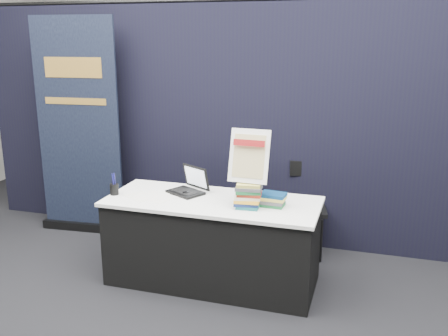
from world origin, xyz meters
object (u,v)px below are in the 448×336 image
book_stack_tall (248,196)px  book_stack_short (273,200)px  pullup_banner (79,140)px  info_sign (249,157)px  stacking_chair (306,204)px  laptop (187,186)px  display_table (213,241)px

book_stack_tall → book_stack_short: bearing=31.2°
pullup_banner → book_stack_tall: bearing=-26.5°
book_stack_tall → info_sign: 0.31m
book_stack_tall → book_stack_short: size_ratio=1.13×
info_sign → book_stack_tall: bearing=-87.7°
book_stack_tall → stacking_chair: 1.11m
laptop → info_sign: size_ratio=0.84×
info_sign → pullup_banner: size_ratio=0.19×
display_table → info_sign: 0.86m
display_table → laptop: laptop is taller
info_sign → stacking_chair: bearing=73.2°
info_sign → pullup_banner: 2.21m
book_stack_short → info_sign: info_sign is taller
info_sign → laptop: bearing=163.2°
book_stack_tall → pullup_banner: pullup_banner is taller
book_stack_tall → stacking_chair: book_stack_tall is taller
laptop → book_stack_short: (0.80, -0.13, -0.00)m
info_sign → book_stack_short: bearing=26.0°
laptop → book_stack_tall: 0.66m
display_table → book_stack_tall: book_stack_tall is taller
book_stack_short → pullup_banner: pullup_banner is taller
info_sign → stacking_chair: 1.22m
pullup_banner → stacking_chair: (2.39, 0.17, -0.52)m
display_table → book_stack_short: (0.52, 0.00, 0.43)m
stacking_chair → book_stack_short: bearing=-111.4°
book_stack_tall → info_sign: info_sign is taller
info_sign → stacking_chair: (0.34, 0.97, -0.67)m
laptop → info_sign: (0.61, -0.21, 0.36)m
display_table → pullup_banner: size_ratio=0.79×
display_table → book_stack_tall: 0.59m
book_stack_tall → stacking_chair: (0.34, 1.00, -0.36)m
book_stack_short → info_sign: bearing=-156.3°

